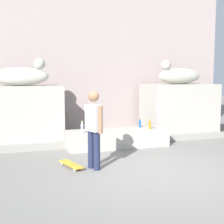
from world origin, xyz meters
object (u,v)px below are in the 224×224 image
Objects in this scene: statue_reclining_left at (21,76)px; skater at (94,126)px; bottle_orange at (150,125)px; skateboard at (71,164)px; bottle_green at (89,125)px; bottle_clear at (82,128)px; statue_reclining_right at (179,75)px; bottle_blue at (140,124)px.

skater is (1.36, -2.92, -1.05)m from statue_reclining_left.
statue_reclining_left is 3.87m from bottle_orange.
skater reaches higher than skateboard.
statue_reclining_left is at bearing 1.81° from skater.
bottle_orange is 0.87× the size of bottle_green.
skateboard is 1.98m from bottle_green.
bottle_clear reaches higher than bottle_orange.
bottle_green is (0.30, 0.42, -0.00)m from bottle_clear.
statue_reclining_right is at bearing 16.36° from bottle_green.
bottle_orange is (-1.63, -1.35, -1.37)m from statue_reclining_right.
bottle_orange reaches higher than skateboard.
statue_reclining_right is 2.46m from bottle_blue.
skateboard is at bearing -60.20° from statue_reclining_left.
bottle_clear is (1.44, -1.37, -1.34)m from statue_reclining_left.
bottle_clear is (0.53, 1.29, 0.56)m from skateboard.
skater is at bearing -134.04° from bottle_blue.
statue_reclining_left is 6.20× the size of bottle_orange.
skateboard is 2.63× the size of bottle_green.
statue_reclining_left is 3.40m from skateboard.
statue_reclining_left is 3.63m from bottle_blue.
statue_reclining_right reaches higher than bottle_clear.
bottle_green is at bearing 54.58° from bottle_clear.
skateboard is 2.58× the size of bottle_clear.
skateboard is at bearing 37.19° from skater.
statue_reclining_left is at bearing 151.19° from bottle_green.
bottle_clear is at bearing -125.42° from bottle_green.
statue_reclining_left reaches higher than bottle_green.
bottle_blue is at bearing 21.91° from statue_reclining_right.
bottle_blue is 0.37m from bottle_orange.
statue_reclining_right reaches higher than bottle_blue.
bottle_orange is (2.45, 1.32, 0.54)m from skateboard.
bottle_clear is 1.92m from bottle_orange.
skater reaches higher than bottle_green.
bottle_clear is at bearing -179.29° from bottle_orange.
statue_reclining_right is 2.02× the size of skateboard.
bottle_blue is at bearing -67.20° from skater.
statue_reclining_left is 3.39m from skater.
skateboard is (0.91, -2.66, -1.91)m from statue_reclining_left.
statue_reclining_left is 2.40m from bottle_clear.
skater is at bearing -100.84° from bottle_green.
skater reaches higher than bottle_blue.
bottle_orange is at bearing -13.59° from bottle_green.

